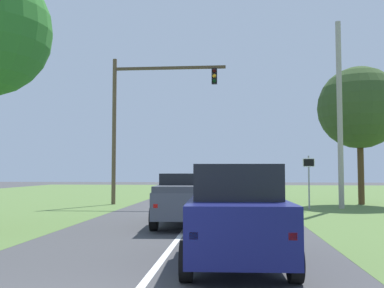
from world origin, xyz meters
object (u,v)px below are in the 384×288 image
traffic_light (140,110)px  oak_tree_right (359,108)px  red_suv_near (236,213)px  keep_moving_sign (309,175)px  pickup_truck_lead (187,198)px  utility_pole_right (340,114)px

traffic_light → oak_tree_right: (12.91, 1.16, 0.11)m
red_suv_near → oak_tree_right: size_ratio=0.55×
traffic_light → keep_moving_sign: traffic_light is taller
pickup_truck_lead → oak_tree_right: 14.83m
red_suv_near → traffic_light: 17.57m
keep_moving_sign → oak_tree_right: bearing=45.9°
pickup_truck_lead → oak_tree_right: bearing=49.0°
traffic_light → oak_tree_right: size_ratio=1.06×
red_suv_near → pickup_truck_lead: 6.87m
red_suv_near → utility_pole_right: 15.88m
pickup_truck_lead → keep_moving_sign: (5.56, 6.83, 0.77)m
pickup_truck_lead → utility_pole_right: 11.34m
keep_moving_sign → utility_pole_right: (1.80, 0.83, 3.22)m
pickup_truck_lead → keep_moving_sign: bearing=50.9°
oak_tree_right → red_suv_near: bearing=-113.6°
pickup_truck_lead → keep_moving_sign: keep_moving_sign is taller
traffic_light → keep_moving_sign: 10.35m
pickup_truck_lead → traffic_light: size_ratio=0.62×
red_suv_near → pickup_truck_lead: red_suv_near is taller
keep_moving_sign → oak_tree_right: (3.66, 3.78, 3.95)m
red_suv_near → pickup_truck_lead: (-1.69, 6.65, -0.11)m
traffic_light → keep_moving_sign: bearing=-15.8°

